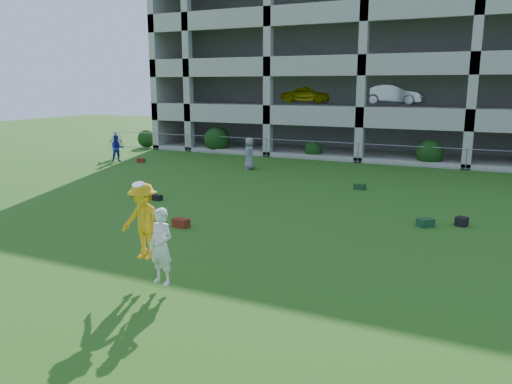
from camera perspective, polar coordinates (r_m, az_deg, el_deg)
The scene contains 14 objects.
ground at distance 13.38m, azimuth -8.85°, elevation -8.01°, with size 100.00×100.00×0.00m, color #235114.
bystander_a at distance 31.37m, azimuth -15.59°, elevation 4.83°, with size 0.79×0.62×1.63m, color navy.
bystander_b at distance 32.92m, azimuth -15.72°, elevation 5.20°, with size 0.99×0.41×1.69m, color silver.
bystander_c at distance 27.48m, azimuth -0.76°, elevation 4.42°, with size 0.86×0.56×1.76m, color gray.
bag_red_a at distance 16.58m, azimuth -8.57°, elevation -3.51°, with size 0.55×0.30×0.28m, color #5D160F.
bag_black_b at distance 20.55m, azimuth -11.24°, elevation -0.64°, with size 0.40×0.25×0.22m, color black.
bag_green_c at distance 17.38m, azimuth 18.79°, elevation -3.34°, with size 0.50×0.35×0.26m, color #12321D.
crate_d at distance 17.87m, azimuth 22.44°, elevation -3.14°, with size 0.35×0.35×0.30m, color black.
bag_red_f at distance 30.85m, azimuth -13.01°, elevation 3.54°, with size 0.45×0.28×0.24m, color #5D1810.
bag_green_g at distance 22.73m, azimuth 11.77°, elevation 0.60°, with size 0.50×0.30×0.25m, color #153A15.
frisbee_contest at distance 11.82m, azimuth -12.29°, elevation -3.91°, with size 1.68×0.95×2.29m.
parking_garage at distance 38.73m, azimuth 15.11°, elevation 13.88°, with size 30.00×14.00×12.00m.
fence at distance 30.46m, azimuth 11.56°, elevation 4.43°, with size 36.06×0.06×1.20m.
shrub_row at distance 30.30m, azimuth 20.45°, elevation 5.59°, with size 34.38×2.52×3.50m.
Camera 1 is at (7.14, -10.34, 4.58)m, focal length 35.00 mm.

